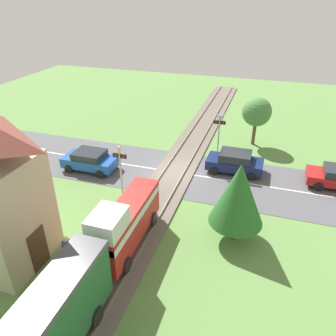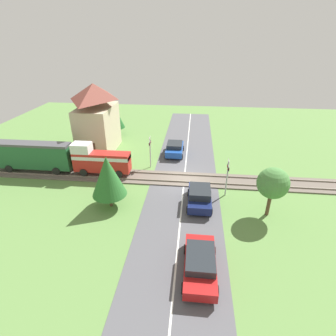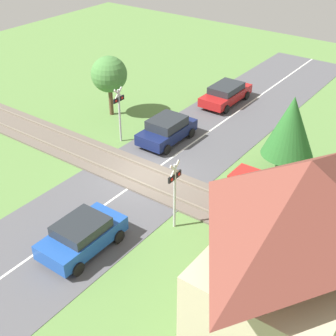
{
  "view_description": "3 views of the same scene",
  "coord_description": "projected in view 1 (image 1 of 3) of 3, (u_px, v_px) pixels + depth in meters",
  "views": [
    {
      "loc": [
        -5.82,
        19.77,
        11.71
      ],
      "look_at": [
        0.0,
        1.61,
        1.2
      ],
      "focal_mm": 35.0,
      "sensor_mm": 36.0,
      "label": 1
    },
    {
      "loc": [
        -22.46,
        -0.71,
        12.74
      ],
      "look_at": [
        0.0,
        1.61,
        1.2
      ],
      "focal_mm": 28.0,
      "sensor_mm": 36.0,
      "label": 2
    },
    {
      "loc": [
        16.32,
        13.55,
        13.79
      ],
      "look_at": [
        0.0,
        1.61,
        1.2
      ],
      "focal_mm": 50.0,
      "sensor_mm": 36.0,
      "label": 3
    }
  ],
  "objects": [
    {
      "name": "ground_plane",
      "position": [
        175.0,
        172.0,
        23.69
      ],
      "size": [
        60.0,
        60.0,
        0.0
      ],
      "primitive_type": "plane",
      "color": "#5B8442"
    },
    {
      "name": "road_surface",
      "position": [
        175.0,
        172.0,
        23.69
      ],
      "size": [
        48.0,
        6.4,
        0.02
      ],
      "color": "#515156",
      "rests_on": "ground_plane"
    },
    {
      "name": "track_bed",
      "position": [
        175.0,
        171.0,
        23.66
      ],
      "size": [
        2.8,
        48.0,
        0.24
      ],
      "color": "#665B51",
      "rests_on": "ground_plane"
    },
    {
      "name": "car_near_crossing",
      "position": [
        235.0,
        162.0,
        23.42
      ],
      "size": [
        3.96,
        2.05,
        1.54
      ],
      "color": "#141E4C",
      "rests_on": "ground_plane"
    },
    {
      "name": "car_far_side",
      "position": [
        90.0,
        160.0,
        23.73
      ],
      "size": [
        3.85,
        2.08,
        1.45
      ],
      "color": "#1E4CA8",
      "rests_on": "ground_plane"
    },
    {
      "name": "crossing_signal_west_approach",
      "position": [
        219.0,
        129.0,
        25.1
      ],
      "size": [
        0.9,
        0.18,
        3.48
      ],
      "color": "#B7B7B7",
      "rests_on": "ground_plane"
    },
    {
      "name": "crossing_signal_east_approach",
      "position": [
        120.0,
        164.0,
        20.16
      ],
      "size": [
        0.9,
        0.18,
        3.48
      ],
      "color": "#B7B7B7",
      "rests_on": "ground_plane"
    },
    {
      "name": "pedestrian_by_station",
      "position": [
        68.0,
        253.0,
        15.35
      ],
      "size": [
        0.44,
        0.44,
        1.76
      ],
      "color": "#2D4C8E",
      "rests_on": "ground_plane"
    },
    {
      "name": "tree_roadside_hedge",
      "position": [
        238.0,
        194.0,
        16.12
      ],
      "size": [
        2.78,
        2.78,
        4.48
      ],
      "color": "brown",
      "rests_on": "ground_plane"
    },
    {
      "name": "tree_beyond_track",
      "position": [
        257.0,
        112.0,
        26.64
      ],
      "size": [
        2.38,
        2.38,
        4.07
      ],
      "color": "brown",
      "rests_on": "ground_plane"
    }
  ]
}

